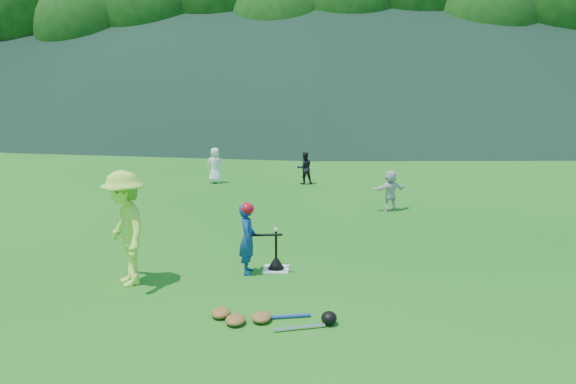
% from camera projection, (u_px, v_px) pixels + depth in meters
% --- Properties ---
extents(ground, '(120.00, 120.00, 0.00)m').
position_uv_depth(ground, '(276.00, 269.00, 10.03)').
color(ground, '#165914').
rests_on(ground, ground).
extents(home_plate, '(0.45, 0.45, 0.02)m').
position_uv_depth(home_plate, '(276.00, 269.00, 10.02)').
color(home_plate, silver).
rests_on(home_plate, ground).
extents(baseball, '(0.08, 0.08, 0.08)m').
position_uv_depth(baseball, '(276.00, 230.00, 9.88)').
color(baseball, white).
rests_on(baseball, batting_tee).
extents(batter_child, '(0.35, 0.49, 1.24)m').
position_uv_depth(batter_child, '(248.00, 239.00, 9.72)').
color(batter_child, navy).
rests_on(batter_child, ground).
extents(adult_coach, '(1.28, 1.42, 1.91)m').
position_uv_depth(adult_coach, '(125.00, 228.00, 9.14)').
color(adult_coach, '#B1F046').
rests_on(adult_coach, ground).
extents(fielder_a, '(0.57, 0.38, 1.15)m').
position_uv_depth(fielder_a, '(215.00, 165.00, 18.02)').
color(fielder_a, white).
rests_on(fielder_a, ground).
extents(fielder_b, '(0.60, 0.53, 1.02)m').
position_uv_depth(fielder_b, '(305.00, 168.00, 17.87)').
color(fielder_b, black).
rests_on(fielder_b, ground).
extents(fielder_d, '(1.01, 0.70, 1.05)m').
position_uv_depth(fielder_d, '(390.00, 191.00, 14.31)').
color(fielder_d, silver).
rests_on(fielder_d, ground).
extents(batting_tee, '(0.30, 0.30, 0.68)m').
position_uv_depth(batting_tee, '(276.00, 263.00, 10.00)').
color(batting_tee, black).
rests_on(batting_tee, home_plate).
extents(batter_gear, '(0.73, 0.26, 0.60)m').
position_uv_depth(batter_gear, '(248.00, 211.00, 9.62)').
color(batter_gear, '#B10B1A').
rests_on(batter_gear, ground).
extents(equipment_pile, '(1.80, 0.63, 0.19)m').
position_uv_depth(equipment_pile, '(261.00, 317.00, 7.88)').
color(equipment_pile, olive).
rests_on(equipment_pile, ground).
extents(outfield_fence, '(70.07, 0.08, 1.33)m').
position_uv_depth(outfield_fence, '(321.00, 117.00, 37.20)').
color(outfield_fence, gray).
rests_on(outfield_fence, ground).
extents(tree_line, '(70.04, 11.40, 14.82)m').
position_uv_depth(tree_line, '(327.00, 9.00, 41.35)').
color(tree_line, '#382314').
rests_on(tree_line, ground).
extents(distant_hills, '(155.00, 140.00, 32.00)m').
position_uv_depth(distant_hills, '(282.00, 0.00, 87.44)').
color(distant_hills, black).
rests_on(distant_hills, ground).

